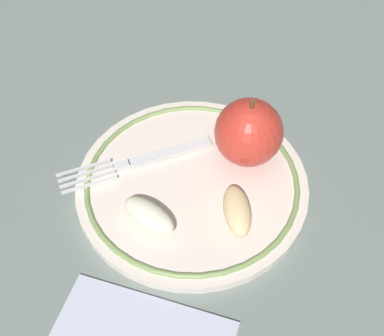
{
  "coord_description": "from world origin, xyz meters",
  "views": [
    {
      "loc": [
        -0.09,
        0.31,
        0.45
      ],
      "look_at": [
        0.02,
        -0.01,
        0.03
      ],
      "focal_mm": 50.0,
      "sensor_mm": 36.0,
      "label": 1
    }
  ],
  "objects": [
    {
      "name": "apple_slice_front",
      "position": [
        0.04,
        0.05,
        0.02
      ],
      "size": [
        0.06,
        0.05,
        0.02
      ],
      "primitive_type": "ellipsoid",
      "rotation": [
        0.0,
        0.0,
        2.78
      ],
      "color": "#E7E9C7",
      "rests_on": "plate"
    },
    {
      "name": "apple_red_whole",
      "position": [
        -0.02,
        -0.06,
        0.05
      ],
      "size": [
        0.07,
        0.07,
        0.08
      ],
      "color": "red",
      "rests_on": "plate"
    },
    {
      "name": "apple_slice_back",
      "position": [
        -0.04,
        0.02,
        0.02
      ],
      "size": [
        0.05,
        0.06,
        0.02
      ],
      "primitive_type": "ellipsoid",
      "rotation": [
        0.0,
        0.0,
        5.15
      ],
      "color": "beige",
      "rests_on": "plate"
    },
    {
      "name": "fork",
      "position": [
        0.08,
        -0.01,
        0.01
      ],
      "size": [
        0.14,
        0.12,
        0.0
      ],
      "rotation": [
        0.0,
        0.0,
        0.7
      ],
      "color": "silver",
      "rests_on": "plate"
    },
    {
      "name": "ground_plane",
      "position": [
        0.0,
        0.0,
        0.0
      ],
      "size": [
        2.0,
        2.0,
        0.0
      ],
      "primitive_type": "plane",
      "color": "slate"
    },
    {
      "name": "plate",
      "position": [
        0.02,
        -0.01,
        0.01
      ],
      "size": [
        0.24,
        0.24,
        0.01
      ],
      "color": "silver",
      "rests_on": "ground_plane"
    }
  ]
}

